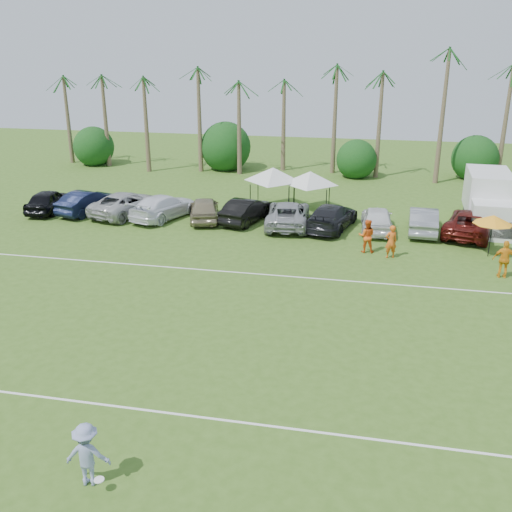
# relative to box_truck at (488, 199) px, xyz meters

# --- Properties ---
(ground) EXTENTS (120.00, 120.00, 0.00)m
(ground) POSITION_rel_box_truck_xyz_m (-14.73, -25.03, -1.80)
(ground) COLOR #3B5F1C
(ground) RESTS_ON ground
(field_lines) EXTENTS (80.00, 12.10, 0.01)m
(field_lines) POSITION_rel_box_truck_xyz_m (-14.73, -17.03, -1.79)
(field_lines) COLOR white
(field_lines) RESTS_ON ground
(palm_tree_0) EXTENTS (2.40, 2.40, 8.90)m
(palm_tree_0) POSITION_rel_box_truck_xyz_m (-36.73, 12.97, 5.68)
(palm_tree_0) COLOR brown
(palm_tree_0) RESTS_ON ground
(palm_tree_1) EXTENTS (2.40, 2.40, 9.90)m
(palm_tree_1) POSITION_rel_box_truck_xyz_m (-31.73, 12.97, 6.55)
(palm_tree_1) COLOR brown
(palm_tree_1) RESTS_ON ground
(palm_tree_2) EXTENTS (2.40, 2.40, 10.90)m
(palm_tree_2) POSITION_rel_box_truck_xyz_m (-26.73, 12.97, 7.41)
(palm_tree_2) COLOR brown
(palm_tree_2) RESTS_ON ground
(palm_tree_3) EXTENTS (2.40, 2.40, 11.90)m
(palm_tree_3) POSITION_rel_box_truck_xyz_m (-22.73, 12.97, 8.26)
(palm_tree_3) COLOR brown
(palm_tree_3) RESTS_ON ground
(palm_tree_4) EXTENTS (2.40, 2.40, 8.90)m
(palm_tree_4) POSITION_rel_box_truck_xyz_m (-18.73, 12.97, 5.68)
(palm_tree_4) COLOR brown
(palm_tree_4) RESTS_ON ground
(palm_tree_5) EXTENTS (2.40, 2.40, 9.90)m
(palm_tree_5) POSITION_rel_box_truck_xyz_m (-14.73, 12.97, 6.55)
(palm_tree_5) COLOR brown
(palm_tree_5) RESTS_ON ground
(palm_tree_6) EXTENTS (2.40, 2.40, 10.90)m
(palm_tree_6) POSITION_rel_box_truck_xyz_m (-10.73, 12.97, 7.41)
(palm_tree_6) COLOR brown
(palm_tree_6) RESTS_ON ground
(palm_tree_7) EXTENTS (2.40, 2.40, 11.90)m
(palm_tree_7) POSITION_rel_box_truck_xyz_m (-6.73, 12.97, 8.26)
(palm_tree_7) COLOR brown
(palm_tree_7) RESTS_ON ground
(palm_tree_8) EXTENTS (2.40, 2.40, 8.90)m
(palm_tree_8) POSITION_rel_box_truck_xyz_m (-1.73, 12.97, 5.68)
(palm_tree_8) COLOR brown
(palm_tree_8) RESTS_ON ground
(bush_tree_0) EXTENTS (4.00, 4.00, 4.00)m
(bush_tree_0) POSITION_rel_box_truck_xyz_m (-33.73, 13.97, -0.00)
(bush_tree_0) COLOR brown
(bush_tree_0) RESTS_ON ground
(bush_tree_1) EXTENTS (4.00, 4.00, 4.00)m
(bush_tree_1) POSITION_rel_box_truck_xyz_m (-20.73, 13.97, -0.00)
(bush_tree_1) COLOR brown
(bush_tree_1) RESTS_ON ground
(bush_tree_2) EXTENTS (4.00, 4.00, 4.00)m
(bush_tree_2) POSITION_rel_box_truck_xyz_m (-8.73, 13.97, -0.00)
(bush_tree_2) COLOR brown
(bush_tree_2) RESTS_ON ground
(bush_tree_3) EXTENTS (4.00, 4.00, 4.00)m
(bush_tree_3) POSITION_rel_box_truck_xyz_m (1.27, 13.97, -0.00)
(bush_tree_3) COLOR brown
(bush_tree_3) RESTS_ON ground
(sideline_player_a) EXTENTS (0.78, 0.65, 1.84)m
(sideline_player_a) POSITION_rel_box_truck_xyz_m (-6.07, -7.22, -0.88)
(sideline_player_a) COLOR #DF5C18
(sideline_player_a) RESTS_ON ground
(sideline_player_b) EXTENTS (0.95, 0.75, 1.90)m
(sideline_player_b) POSITION_rel_box_truck_xyz_m (-7.39, -6.58, -0.85)
(sideline_player_b) COLOR #E85B19
(sideline_player_b) RESTS_ON ground
(sideline_player_c) EXTENTS (1.15, 0.51, 1.93)m
(sideline_player_c) POSITION_rel_box_truck_xyz_m (-0.60, -9.00, -0.83)
(sideline_player_c) COLOR orange
(sideline_player_c) RESTS_ON ground
(box_truck) EXTENTS (2.80, 6.65, 3.36)m
(box_truck) POSITION_rel_box_truck_xyz_m (0.00, 0.00, 0.00)
(box_truck) COLOR silver
(box_truck) RESTS_ON ground
(canopy_tent_left) EXTENTS (4.18, 4.18, 3.39)m
(canopy_tent_left) POSITION_rel_box_truck_xyz_m (-14.12, 1.53, 1.10)
(canopy_tent_left) COLOR black
(canopy_tent_left) RESTS_ON ground
(canopy_tent_right) EXTENTS (3.97, 3.97, 3.22)m
(canopy_tent_right) POSITION_rel_box_truck_xyz_m (-11.50, 1.44, 0.96)
(canopy_tent_right) COLOR black
(canopy_tent_right) RESTS_ON ground
(market_umbrella) EXTENTS (2.12, 2.12, 2.36)m
(market_umbrella) POSITION_rel_box_truck_xyz_m (-0.77, -5.94, 0.32)
(market_umbrella) COLOR black
(market_umbrella) RESTS_ON ground
(frisbee_player) EXTENTS (1.26, 0.84, 1.82)m
(frisbee_player) POSITION_rel_box_truck_xyz_m (-14.13, -26.34, -0.89)
(frisbee_player) COLOR #848FBB
(frisbee_player) RESTS_ON ground
(parked_car_0) EXTENTS (2.29, 4.79, 1.58)m
(parked_car_0) POSITION_rel_box_truck_xyz_m (-29.19, -2.61, -1.01)
(parked_car_0) COLOR black
(parked_car_0) RESTS_ON ground
(parked_car_1) EXTENTS (2.88, 5.06, 1.58)m
(parked_car_1) POSITION_rel_box_truck_xyz_m (-26.39, -2.35, -1.01)
(parked_car_1) COLOR #101732
(parked_car_1) RESTS_ON ground
(parked_car_2) EXTENTS (4.07, 6.18, 1.58)m
(parked_car_2) POSITION_rel_box_truck_xyz_m (-23.60, -2.26, -1.01)
(parked_car_2) COLOR #AEAEAE
(parked_car_2) RESTS_ON ground
(parked_car_3) EXTENTS (3.89, 5.87, 1.58)m
(parked_car_3) POSITION_rel_box_truck_xyz_m (-20.81, -2.50, -1.01)
(parked_car_3) COLOR white
(parked_car_3) RESTS_ON ground
(parked_car_4) EXTENTS (3.06, 4.97, 1.58)m
(parked_car_4) POSITION_rel_box_truck_xyz_m (-18.01, -2.44, -1.01)
(parked_car_4) COLOR gray
(parked_car_4) RESTS_ON ground
(parked_car_5) EXTENTS (2.83, 5.06, 1.58)m
(parked_car_5) POSITION_rel_box_truck_xyz_m (-15.22, -2.22, -1.01)
(parked_car_5) COLOR black
(parked_car_5) RESTS_ON ground
(parked_car_6) EXTENTS (3.12, 5.89, 1.58)m
(parked_car_6) POSITION_rel_box_truck_xyz_m (-12.42, -2.56, -1.01)
(parked_car_6) COLOR #95979A
(parked_car_6) RESTS_ON ground
(parked_car_7) EXTENTS (3.40, 5.80, 1.58)m
(parked_car_7) POSITION_rel_box_truck_xyz_m (-9.63, -2.60, -1.01)
(parked_car_7) COLOR black
(parked_car_7) RESTS_ON ground
(parked_car_8) EXTENTS (2.03, 4.70, 1.58)m
(parked_car_8) POSITION_rel_box_truck_xyz_m (-6.83, -2.51, -1.01)
(parked_car_8) COLOR white
(parked_car_8) RESTS_ON ground
(parked_car_9) EXTENTS (1.91, 4.87, 1.58)m
(parked_car_9) POSITION_rel_box_truck_xyz_m (-4.04, -2.19, -1.01)
(parked_car_9) COLOR gray
(parked_car_9) RESTS_ON ground
(parked_car_10) EXTENTS (4.13, 6.19, 1.58)m
(parked_car_10) POSITION_rel_box_truck_xyz_m (-1.25, -2.22, -1.01)
(parked_car_10) COLOR #52120E
(parked_car_10) RESTS_ON ground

